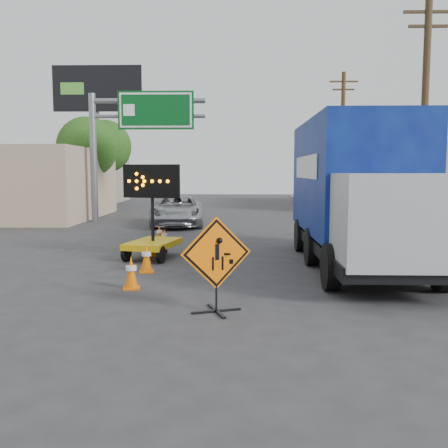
{
  "coord_description": "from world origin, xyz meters",
  "views": [
    {
      "loc": [
        1.05,
        -8.72,
        2.72
      ],
      "look_at": [
        0.81,
        2.74,
        1.5
      ],
      "focal_mm": 40.0,
      "sensor_mm": 36.0,
      "label": 1
    }
  ],
  "objects_px": {
    "box_truck": "(357,200)",
    "arrow_board": "(153,238)",
    "pickup_truck": "(177,211)",
    "construction_sign": "(216,262)"
  },
  "relations": [
    {
      "from": "arrow_board",
      "to": "pickup_truck",
      "type": "relative_size",
      "value": 0.54
    },
    {
      "from": "arrow_board",
      "to": "box_truck",
      "type": "height_order",
      "value": "box_truck"
    },
    {
      "from": "arrow_board",
      "to": "construction_sign",
      "type": "bearing_deg",
      "value": -55.45
    },
    {
      "from": "construction_sign",
      "to": "arrow_board",
      "type": "relative_size",
      "value": 0.64
    },
    {
      "from": "arrow_board",
      "to": "pickup_truck",
      "type": "height_order",
      "value": "arrow_board"
    },
    {
      "from": "pickup_truck",
      "to": "box_truck",
      "type": "height_order",
      "value": "box_truck"
    },
    {
      "from": "box_truck",
      "to": "pickup_truck",
      "type": "bearing_deg",
      "value": 121.44
    },
    {
      "from": "pickup_truck",
      "to": "box_truck",
      "type": "relative_size",
      "value": 0.61
    },
    {
      "from": "box_truck",
      "to": "arrow_board",
      "type": "bearing_deg",
      "value": 170.01
    },
    {
      "from": "arrow_board",
      "to": "box_truck",
      "type": "relative_size",
      "value": 0.33
    }
  ]
}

